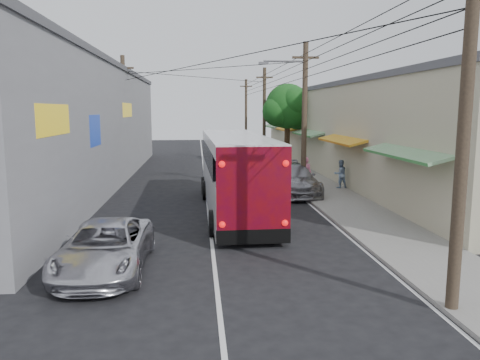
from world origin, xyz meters
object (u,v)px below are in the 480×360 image
object	(u,v)px
parked_car_far	(251,150)
parked_suv	(292,179)
parked_car_mid	(258,161)
jeepney	(105,247)
coach_bus	(235,172)
pedestrian_far	(340,174)
pedestrian_near	(305,174)

from	to	relation	value
parked_car_far	parked_suv	bearing A→B (deg)	-90.33
parked_car_mid	jeepney	bearing A→B (deg)	-106.27
coach_bus	pedestrian_far	xyz separation A→B (m)	(6.40, 5.04, -0.85)
jeepney	parked_suv	size ratio (longest dim) A/B	0.88
coach_bus	jeepney	distance (m)	8.79
parked_suv	pedestrian_far	distance (m)	3.17
parked_car_mid	coach_bus	bearing A→B (deg)	-99.55
pedestrian_near	pedestrian_far	distance (m)	2.34
jeepney	pedestrian_far	size ratio (longest dim) A/B	3.13
coach_bus	parked_car_mid	world-z (taller)	coach_bus
parked_car_mid	pedestrian_near	world-z (taller)	pedestrian_near
parked_car_mid	pedestrian_far	distance (m)	9.32
coach_bus	pedestrian_far	world-z (taller)	coach_bus
coach_bus	pedestrian_near	distance (m)	6.03
coach_bus	pedestrian_near	world-z (taller)	coach_bus
coach_bus	pedestrian_far	distance (m)	8.19
parked_car_far	pedestrian_far	size ratio (longest dim) A/B	2.71
coach_bus	pedestrian_far	bearing A→B (deg)	36.93
coach_bus	parked_car_far	xyz separation A→B (m)	(3.40, 23.67, -1.06)
jeepney	parked_car_far	xyz separation A→B (m)	(7.66, 31.28, 0.02)
parked_suv	pedestrian_near	xyz separation A→B (m)	(0.80, 0.25, 0.24)
parked_car_mid	parked_car_far	xyz separation A→B (m)	(0.57, 10.02, -0.07)
parked_car_far	coach_bus	bearing A→B (deg)	-98.51
coach_bus	pedestrian_near	bearing A→B (deg)	44.13
pedestrian_far	coach_bus	bearing A→B (deg)	26.84
parked_suv	coach_bus	bearing A→B (deg)	-132.73
parked_suv	parked_car_mid	world-z (taller)	parked_suv
parked_car_mid	pedestrian_near	bearing A→B (deg)	-79.52
parked_suv	parked_car_far	bearing A→B (deg)	87.58
jeepney	pedestrian_far	xyz separation A→B (m)	(10.66, 12.65, 0.22)
pedestrian_far	pedestrian_near	bearing A→B (deg)	8.12
pedestrian_near	parked_suv	bearing A→B (deg)	32.54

